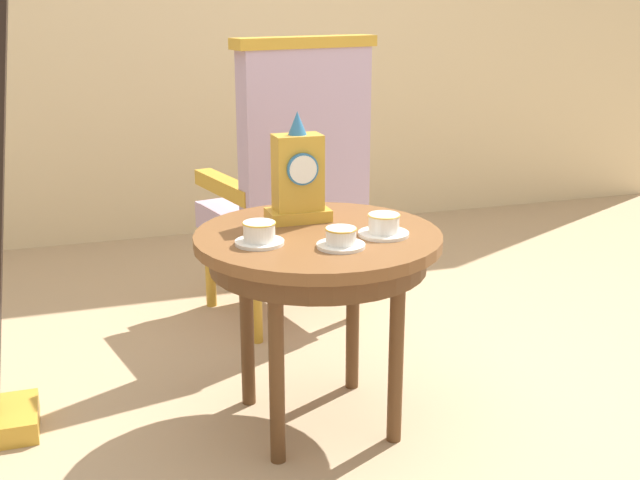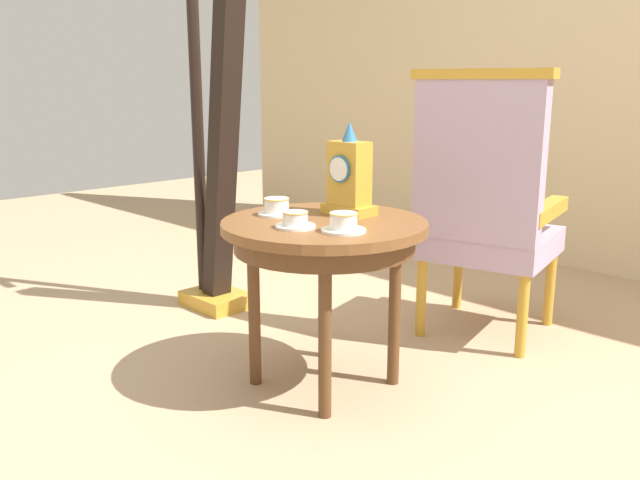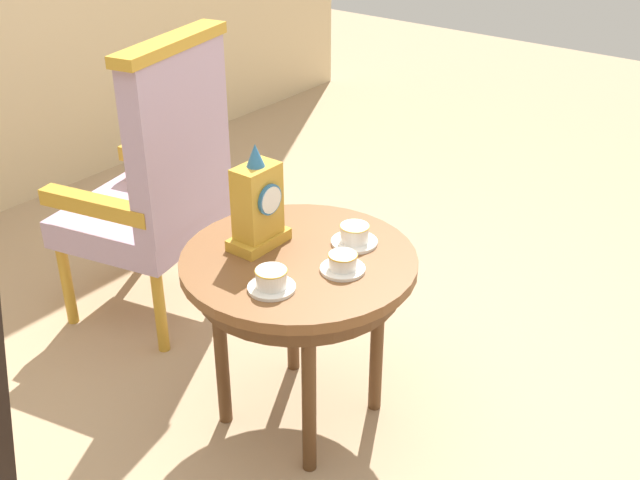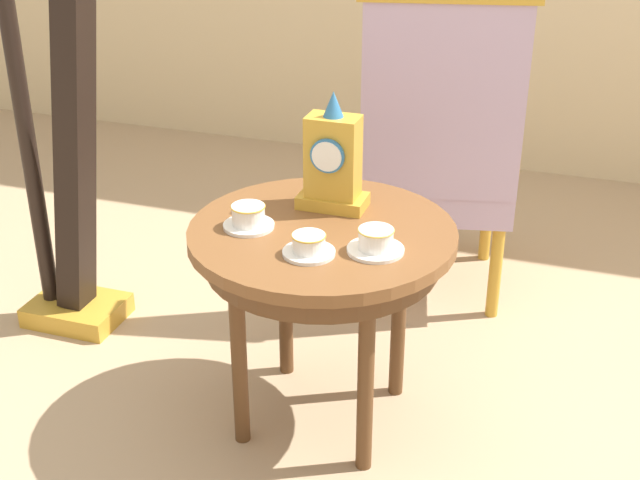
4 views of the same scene
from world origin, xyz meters
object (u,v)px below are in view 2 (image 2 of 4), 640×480
object	(u,v)px
harp	(216,161)
side_table	(324,241)
teacup_right	(295,221)
mantel_clock	(349,178)
teacup_center	(344,223)
armchair	(485,204)
teacup_left	(277,207)

from	to	relation	value
harp	side_table	bearing A→B (deg)	-14.15
teacup_right	side_table	bearing A→B (deg)	95.73
side_table	harp	xyz separation A→B (m)	(-0.96, 0.24, 0.19)
mantel_clock	harp	distance (m)	0.95
mantel_clock	harp	bearing A→B (deg)	174.02
side_table	teacup_center	distance (m)	0.22
teacup_right	mantel_clock	xyz separation A→B (m)	(-0.03, 0.30, 0.11)
side_table	harp	bearing A→B (deg)	165.85
teacup_center	mantel_clock	bearing A→B (deg)	129.40
teacup_center	armchair	bearing A→B (deg)	91.25
teacup_left	teacup_center	bearing A→B (deg)	-4.79
side_table	armchair	bearing A→B (deg)	79.30
harp	teacup_right	bearing A→B (deg)	-22.13
teacup_center	harp	xyz separation A→B (m)	(-1.13, 0.33, 0.08)
teacup_right	harp	bearing A→B (deg)	157.87
harp	armchair	bearing A→B (deg)	26.79
armchair	harp	world-z (taller)	harp
teacup_center	harp	distance (m)	1.18
teacup_right	harp	distance (m)	1.06
side_table	harp	size ratio (longest dim) A/B	0.40
teacup_left	harp	distance (m)	0.83
side_table	teacup_left	distance (m)	0.22
side_table	teacup_right	size ratio (longest dim) A/B	5.40
armchair	mantel_clock	bearing A→B (deg)	-104.37
harp	teacup_center	bearing A→B (deg)	-16.18
teacup_right	harp	size ratio (longest dim) A/B	0.07
teacup_center	teacup_left	bearing A→B (deg)	175.21
side_table	mantel_clock	distance (m)	0.25
side_table	armchair	distance (m)	0.82
side_table	mantel_clock	size ratio (longest dim) A/B	2.16
teacup_center	armchair	distance (m)	0.89
side_table	armchair	world-z (taller)	armchair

